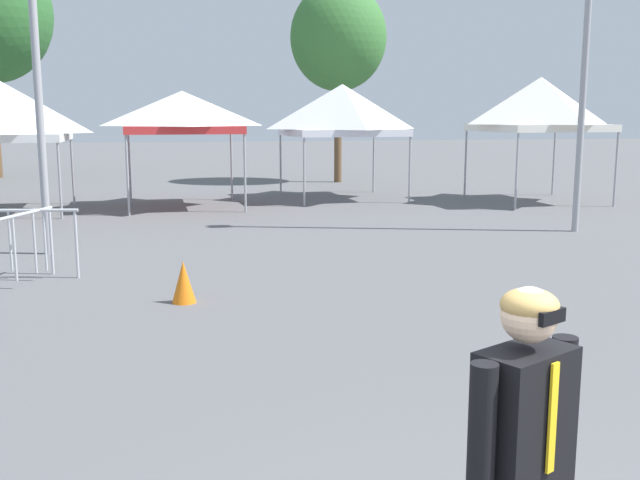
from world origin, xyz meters
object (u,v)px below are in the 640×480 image
tree_behind_tents_center (338,38)px  crowd_barrier_by_lift (9,230)px  canopy_tent_far_left (182,112)px  person_foreground (522,462)px  crowd_barrier_mid_lot (14,237)px  canopy_tent_center (342,110)px  canopy_tent_behind_center (540,104)px  traffic_cone_lot_center (184,282)px

tree_behind_tents_center → crowd_barrier_by_lift: size_ratio=3.50×
canopy_tent_far_left → person_foreground: bearing=-87.5°
canopy_tent_far_left → crowd_barrier_mid_lot: 9.71m
canopy_tent_center → crowd_barrier_by_lift: canopy_tent_center is taller
canopy_tent_center → canopy_tent_behind_center: 5.66m
canopy_tent_behind_center → crowd_barrier_mid_lot: size_ratio=1.80×
canopy_tent_behind_center → crowd_barrier_mid_lot: canopy_tent_behind_center is taller
crowd_barrier_by_lift → tree_behind_tents_center: bearing=59.3°
canopy_tent_behind_center → tree_behind_tents_center: size_ratio=0.49×
crowd_barrier_mid_lot → traffic_cone_lot_center: 2.71m
crowd_barrier_by_lift → traffic_cone_lot_center: (2.52, -2.06, -0.47)m
canopy_tent_far_left → crowd_barrier_by_lift: size_ratio=1.51×
canopy_tent_far_left → crowd_barrier_by_lift: bearing=-109.2°
canopy_tent_far_left → canopy_tent_behind_center: (9.97, -1.00, 0.23)m
canopy_tent_far_left → tree_behind_tents_center: bearing=47.7°
traffic_cone_lot_center → crowd_barrier_by_lift: bearing=140.7°
canopy_tent_behind_center → traffic_cone_lot_center: size_ratio=6.29×
canopy_tent_far_left → traffic_cone_lot_center: bearing=-92.2°
person_foreground → crowd_barrier_mid_lot: bearing=112.8°
canopy_tent_far_left → crowd_barrier_mid_lot: (-2.73, -9.14, -1.81)m
canopy_tent_far_left → traffic_cone_lot_center: (-0.41, -10.46, -2.28)m
crowd_barrier_mid_lot → traffic_cone_lot_center: crowd_barrier_mid_lot is taller
tree_behind_tents_center → canopy_tent_far_left: bearing=-132.3°
canopy_tent_behind_center → traffic_cone_lot_center: bearing=-137.7°
crowd_barrier_mid_lot → canopy_tent_center: bearing=53.9°
canopy_tent_center → crowd_barrier_by_lift: 12.27m
canopy_tent_center → crowd_barrier_mid_lot: 12.73m
person_foreground → crowd_barrier_mid_lot: person_foreground is taller
crowd_barrier_mid_lot → canopy_tent_far_left: bearing=73.4°
canopy_tent_center → traffic_cone_lot_center: 12.79m
canopy_tent_center → crowd_barrier_by_lift: size_ratio=1.64×
canopy_tent_behind_center → tree_behind_tents_center: 8.88m
crowd_barrier_by_lift → canopy_tent_behind_center: bearing=29.9°
canopy_tent_far_left → crowd_barrier_mid_lot: size_ratio=1.59×
tree_behind_tents_center → traffic_cone_lot_center: (-6.34, -16.97, -5.00)m
canopy_tent_behind_center → tree_behind_tents_center: tree_behind_tents_center is taller
traffic_cone_lot_center → canopy_tent_behind_center: bearing=42.3°
canopy_tent_behind_center → traffic_cone_lot_center: canopy_tent_behind_center is taller
crowd_barrier_by_lift → canopy_tent_far_left: bearing=70.8°
tree_behind_tents_center → canopy_tent_behind_center: bearing=-61.7°
traffic_cone_lot_center → canopy_tent_center: bearing=66.1°
person_foreground → crowd_barrier_by_lift: (-3.68, 9.03, -0.28)m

